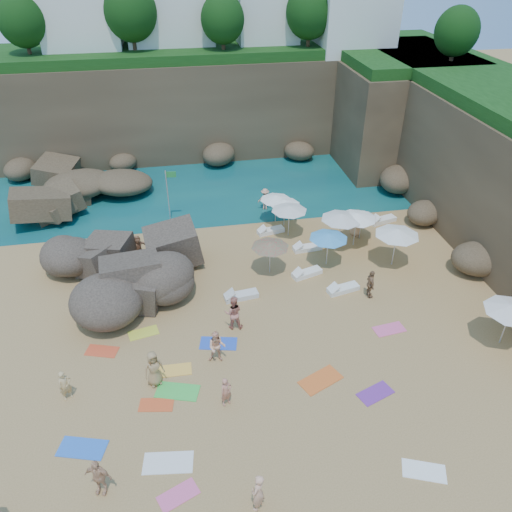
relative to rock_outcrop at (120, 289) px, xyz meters
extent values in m
plane|color=tan|center=(5.62, -4.06, 0.00)|extent=(120.00, 120.00, 0.00)
plane|color=#0C4751|center=(5.62, 25.94, 0.00)|extent=(120.00, 120.00, 0.00)
cube|color=brown|center=(7.62, 20.94, 4.00)|extent=(44.00, 8.00, 8.00)
cube|color=brown|center=(24.62, 3.94, 4.00)|extent=(8.00, 30.00, 8.00)
cube|color=brown|center=(22.62, 15.94, 4.00)|extent=(10.00, 12.00, 8.00)
cube|color=white|center=(-2.38, 21.94, 10.75)|extent=(6.00, 5.00, 5.50)
cube|color=white|center=(4.62, 22.94, 11.25)|extent=(7.00, 6.00, 6.50)
cube|color=white|center=(12.62, 21.94, 10.50)|extent=(5.00, 5.00, 5.00)
cube|color=white|center=(19.62, 19.94, 11.00)|extent=(6.00, 6.00, 6.00)
sphere|color=#11380F|center=(-6.38, 19.94, 11.20)|extent=(3.60, 3.60, 3.60)
sphere|color=#11380F|center=(1.62, 19.94, 11.60)|extent=(4.05, 4.05, 4.05)
sphere|color=#11380F|center=(8.62, 18.94, 11.04)|extent=(3.42, 3.42, 3.42)
sphere|color=#11380F|center=(15.62, 18.94, 11.36)|extent=(3.78, 3.78, 3.78)
sphere|color=#11380F|center=(24.62, 11.94, 10.80)|extent=(3.15, 3.15, 3.15)
cylinder|color=white|center=(-10.88, 25.94, 3.00)|extent=(0.10, 0.10, 6.00)
cylinder|color=white|center=(-9.38, 25.94, 3.00)|extent=(0.10, 0.10, 6.00)
cylinder|color=silver|center=(3.11, 7.49, 1.84)|extent=(0.07, 0.07, 3.68)
cube|color=#21873B|center=(3.47, 7.49, 3.38)|extent=(0.65, 0.10, 0.41)
cylinder|color=silver|center=(10.25, 5.94, 0.95)|extent=(0.06, 0.06, 1.89)
cone|color=white|center=(10.25, 5.94, 1.85)|extent=(2.12, 2.12, 0.32)
cylinder|color=silver|center=(13.52, 1.98, 1.14)|extent=(0.07, 0.07, 2.27)
cone|color=silver|center=(13.52, 1.98, 2.22)|extent=(2.55, 2.55, 0.39)
cylinder|color=silver|center=(10.71, 5.29, 0.92)|extent=(0.05, 0.05, 1.85)
cone|color=white|center=(10.71, 5.29, 1.80)|extent=(2.07, 2.07, 0.32)
cylinder|color=silver|center=(15.19, 2.76, 0.87)|extent=(0.05, 0.05, 1.75)
cone|color=silver|center=(15.19, 2.76, 1.71)|extent=(1.96, 1.96, 0.30)
cylinder|color=silver|center=(10.71, 3.99, 1.04)|extent=(0.06, 0.06, 2.07)
cone|color=silver|center=(10.71, 3.99, 2.02)|extent=(2.33, 2.33, 0.35)
cylinder|color=silver|center=(8.65, 0.08, 0.99)|extent=(0.06, 0.06, 1.97)
cone|color=red|center=(8.65, 0.08, 1.93)|extent=(2.22, 2.22, 0.34)
cylinder|color=silver|center=(14.53, 2.06, 1.09)|extent=(0.06, 0.06, 2.18)
cone|color=white|center=(14.53, 2.06, 2.13)|extent=(2.45, 2.45, 0.37)
cylinder|color=silver|center=(16.08, -0.45, 1.16)|extent=(0.07, 0.07, 2.33)
cone|color=silver|center=(16.08, -0.45, 2.27)|extent=(2.61, 2.61, 0.40)
cylinder|color=silver|center=(12.18, 0.27, 1.02)|extent=(0.06, 0.06, 2.05)
cone|color=#3D93D2|center=(12.18, 0.27, 2.00)|extent=(2.30, 2.30, 0.35)
cylinder|color=silver|center=(18.56, -7.82, 1.12)|extent=(0.07, 0.07, 2.24)
cone|color=silver|center=(18.56, -7.82, 2.19)|extent=(2.52, 2.52, 0.38)
cube|color=white|center=(11.48, 2.03, 0.14)|extent=(1.86, 0.78, 0.28)
cube|color=white|center=(9.64, 4.51, 0.14)|extent=(1.89, 0.96, 0.28)
cube|color=white|center=(17.54, 4.52, 0.15)|extent=(2.02, 1.11, 0.30)
cube|color=silver|center=(6.61, -2.06, 0.15)|extent=(1.94, 0.87, 0.29)
cube|color=white|center=(12.32, -2.47, 0.14)|extent=(1.92, 0.99, 0.28)
cube|color=white|center=(10.73, -0.64, 0.14)|extent=(1.91, 1.12, 0.28)
cube|color=blue|center=(-1.00, -10.31, 0.02)|extent=(2.04, 1.42, 0.03)
cube|color=#EE5C92|center=(2.60, -12.93, 0.01)|extent=(1.62, 1.24, 0.03)
cube|color=#E55124|center=(1.89, -8.68, 0.01)|extent=(1.56, 0.96, 0.03)
cube|color=green|center=(2.82, -8.10, 0.02)|extent=(2.07, 1.46, 0.03)
cube|color=#FFBA43|center=(2.76, -6.81, 0.01)|extent=(1.55, 0.80, 0.03)
cube|color=white|center=(2.29, -11.56, 0.02)|extent=(2.00, 1.19, 0.03)
cube|color=#722D93|center=(11.34, -9.77, 0.01)|extent=(1.77, 1.30, 0.03)
cube|color=#E74C28|center=(-0.64, -4.93, 0.01)|extent=(1.68, 1.19, 0.03)
cube|color=blue|center=(4.95, -5.42, 0.02)|extent=(1.95, 1.28, 0.03)
cube|color=#F05D95|center=(13.60, -5.95, 0.01)|extent=(1.67, 0.98, 0.03)
cube|color=orange|center=(9.20, -8.60, 0.02)|extent=(2.17, 1.68, 0.03)
cube|color=yellow|center=(1.32, -3.98, 0.01)|extent=(1.60, 1.03, 0.03)
cube|color=white|center=(11.74, -13.63, 0.01)|extent=(1.79, 1.33, 0.03)
imported|color=tan|center=(-1.84, -7.58, 0.76)|extent=(0.66, 0.58, 1.52)
imported|color=tan|center=(5.87, -4.34, 0.95)|extent=(1.01, 0.84, 1.90)
imported|color=tan|center=(9.90, 7.85, 0.80)|extent=(1.08, 0.57, 1.60)
imported|color=#8C6646|center=(13.56, -3.20, 0.85)|extent=(0.50, 1.03, 1.70)
imported|color=tan|center=(15.05, 3.18, 0.94)|extent=(1.04, 0.86, 1.87)
imported|color=#A87654|center=(1.06, 3.08, 0.76)|extent=(1.45, 0.93, 1.51)
imported|color=#EAAB85|center=(5.35, -13.86, 0.87)|extent=(0.72, 0.76, 1.75)
imported|color=tan|center=(-0.10, -12.28, 0.21)|extent=(1.52, 1.95, 0.42)
imported|color=#A48152|center=(1.90, -7.46, 0.24)|extent=(1.47, 2.02, 0.49)
imported|color=tan|center=(4.86, -9.16, 0.17)|extent=(1.10, 1.52, 0.34)
imported|color=#F4B18A|center=(4.78, -6.55, 0.32)|extent=(1.14, 1.83, 0.64)
camera|label=1|loc=(3.53, -23.44, 17.09)|focal=35.00mm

